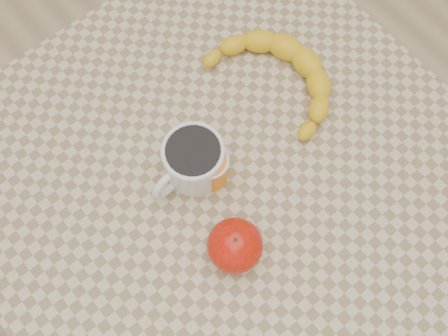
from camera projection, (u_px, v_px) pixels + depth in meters
ground at (224, 257)px, 1.51m from camera, size 3.00×3.00×0.00m
table at (224, 189)px, 0.89m from camera, size 0.80×0.80×0.75m
coffee_mug at (193, 160)px, 0.77m from camera, size 0.14×0.10×0.08m
orange_juice_glass at (210, 168)px, 0.77m from camera, size 0.06×0.06×0.07m
apple at (235, 245)px, 0.73m from camera, size 0.10×0.10×0.08m
banana at (278, 78)px, 0.84m from camera, size 0.20×0.28×0.04m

